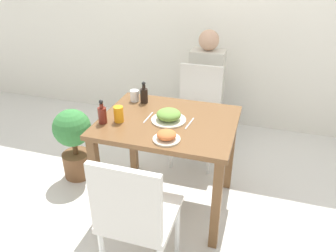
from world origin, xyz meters
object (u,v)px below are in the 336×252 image
at_px(chair_near, 135,214).
at_px(juice_glass, 119,114).
at_px(side_plate, 167,136).
at_px(drink_cup, 135,96).
at_px(chair_far, 197,109).
at_px(condiment_bottle, 144,95).
at_px(food_plate, 169,116).
at_px(sauce_bottle, 102,114).
at_px(person_figure, 206,88).
at_px(potted_plant_left, 74,139).

bearing_deg(chair_near, juice_glass, -59.42).
relative_size(chair_near, side_plate, 5.06).
height_order(chair_near, drink_cup, chair_near).
height_order(chair_far, condiment_bottle, condiment_bottle).
xyz_separation_m(food_plate, juice_glass, (-0.33, -0.11, 0.02)).
distance_m(chair_far, condiment_bottle, 0.68).
height_order(juice_glass, condiment_bottle, condiment_bottle).
distance_m(sauce_bottle, person_figure, 1.43).
height_order(condiment_bottle, person_figure, person_figure).
relative_size(chair_far, potted_plant_left, 1.39).
xyz_separation_m(juice_glass, person_figure, (0.39, 1.27, -0.24)).
xyz_separation_m(chair_near, sauce_bottle, (-0.45, 0.55, 0.31)).
height_order(food_plate, potted_plant_left, food_plate).
bearing_deg(juice_glass, drink_cup, 94.71).
xyz_separation_m(chair_near, juice_glass, (-0.35, 0.60, 0.30)).
height_order(chair_near, condiment_bottle, condiment_bottle).
xyz_separation_m(side_plate, potted_plant_left, (-0.97, 0.38, -0.41)).
bearing_deg(drink_cup, condiment_bottle, -3.76).
bearing_deg(food_plate, juice_glass, -161.18).
distance_m(chair_near, person_figure, 1.87).
height_order(chair_far, person_figure, person_figure).
xyz_separation_m(side_plate, drink_cup, (-0.43, 0.52, 0.02)).
height_order(food_plate, juice_glass, juice_glass).
distance_m(drink_cup, person_figure, 1.02).
distance_m(chair_far, side_plate, 1.05).
bearing_deg(chair_far, person_figure, 90.20).
distance_m(side_plate, drink_cup, 0.67).
bearing_deg(condiment_bottle, food_plate, -41.50).
distance_m(condiment_bottle, potted_plant_left, 0.78).
bearing_deg(chair_far, side_plate, -89.24).
bearing_deg(drink_cup, person_figure, 65.25).
relative_size(chair_far, juice_glass, 7.97).
height_order(side_plate, potted_plant_left, side_plate).
distance_m(chair_far, drink_cup, 0.71).
xyz_separation_m(chair_far, person_figure, (-0.00, 0.41, 0.06)).
height_order(juice_glass, person_figure, person_figure).
bearing_deg(chair_far, food_plate, -94.07).
bearing_deg(chair_near, drink_cup, -68.31).
distance_m(potted_plant_left, person_figure, 1.43).
relative_size(sauce_bottle, potted_plant_left, 0.27).
bearing_deg(drink_cup, chair_near, -68.31).
xyz_separation_m(side_plate, condiment_bottle, (-0.35, 0.51, 0.04)).
xyz_separation_m(chair_far, condiment_bottle, (-0.33, -0.50, 0.31)).
height_order(side_plate, person_figure, person_figure).
distance_m(food_plate, potted_plant_left, 1.00).
relative_size(food_plate, potted_plant_left, 0.38).
height_order(chair_far, drink_cup, chair_far).
distance_m(chair_far, person_figure, 0.41).
relative_size(chair_near, person_figure, 0.78).
relative_size(chair_far, side_plate, 5.06).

